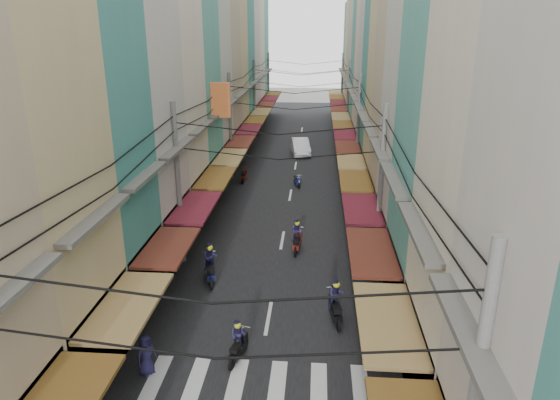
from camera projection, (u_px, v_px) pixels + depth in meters
The scene contains 15 objects.
ground at pixel (273, 294), 22.58m from camera, with size 160.00×160.00×0.00m, color slate.
road at pixel (294, 172), 41.41m from camera, with size 10.00×80.00×0.02m, color black.
sidewalk_left at pixel (217, 170), 41.87m from camera, with size 3.00×80.00×0.06m, color slate.
sidewalk_right at pixel (373, 173), 40.93m from camera, with size 3.00×80.00×0.06m, color slate.
crosswalk at pixel (257, 383), 16.93m from camera, with size 7.55×2.40×0.01m.
building_row_left at pixel (182, 51), 35.52m from camera, with size 7.80×67.67×23.70m.
building_row_right at pixel (408, 58), 34.39m from camera, with size 7.80×68.98×22.59m.
utility_poles at pixel (292, 101), 34.54m from camera, with size 10.20×66.13×8.20m.
white_car at pixel (300, 154), 47.24m from camera, with size 5.14×2.02×1.81m, color silver.
bicycle at pixel (434, 284), 23.48m from camera, with size 0.65×1.74×1.20m, color black.
moving_scooters at pixel (277, 256), 25.03m from camera, with size 7.89×23.44×1.97m.
parked_scooters at pixel (365, 339), 18.54m from camera, with size 12.44×12.10×1.01m.
pedestrians at pixel (183, 241), 25.60m from camera, with size 13.64×26.60×2.17m.
market_umbrella at pixel (459, 295), 17.92m from camera, with size 2.51×2.51×2.65m.
traffic_sign at pixel (401, 318), 17.05m from camera, with size 0.10×0.62×2.83m.
Camera 1 is at (1.84, -19.83, 11.47)m, focal length 32.00 mm.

